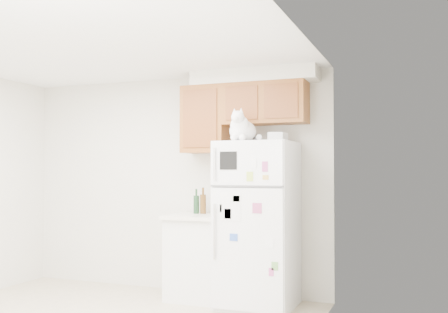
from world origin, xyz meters
The scene contains 8 objects.
room_shell centered at (0.12, 0.24, 1.67)m, with size 3.84×4.04×2.52m.
refrigerator centered at (1.17, 1.61, 0.85)m, with size 0.76×0.78×1.70m.
base_counter centered at (0.48, 1.68, 0.46)m, with size 0.64×0.64×0.92m.
cat centered at (1.05, 1.48, 1.83)m, with size 0.33×0.48×0.34m.
storage_box_back centered at (1.35, 1.77, 1.75)m, with size 0.18×0.13×0.10m, color white.
storage_box_front centered at (1.38, 1.55, 1.74)m, with size 0.15×0.11×0.09m, color white.
bottle_green centered at (0.40, 1.78, 1.06)m, with size 0.06×0.06×0.28m, color #19381E, non-canonical shape.
bottle_amber centered at (0.48, 1.79, 1.07)m, with size 0.07×0.07×0.29m, color #593814, non-canonical shape.
Camera 1 is at (2.81, -3.59, 1.40)m, focal length 42.00 mm.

